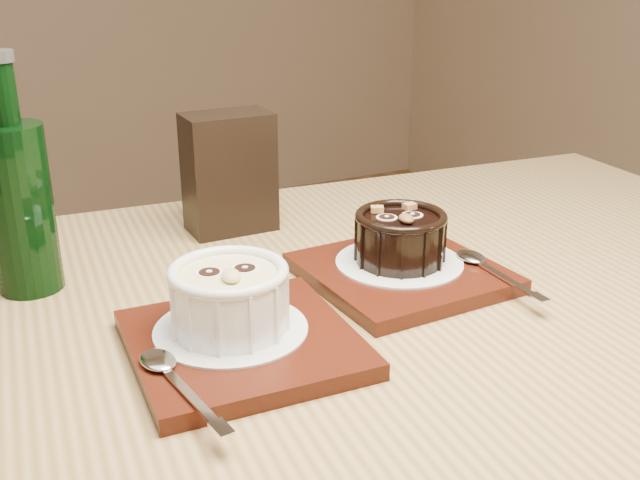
# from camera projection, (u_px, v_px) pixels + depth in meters

# --- Properties ---
(table) EXTENTS (1.26, 0.89, 0.75)m
(table) POSITION_uv_depth(u_px,v_px,m) (338.00, 410.00, 0.70)
(table) COLOR olive
(table) RESTS_ON ground
(tray_left) EXTENTS (0.19, 0.19, 0.01)m
(tray_left) POSITION_uv_depth(u_px,v_px,m) (243.00, 344.00, 0.62)
(tray_left) COLOR #42150B
(tray_left) RESTS_ON table
(doily_left) EXTENTS (0.13, 0.13, 0.00)m
(doily_left) POSITION_uv_depth(u_px,v_px,m) (231.00, 329.00, 0.63)
(doily_left) COLOR silver
(doily_left) RESTS_ON tray_left
(ramekin_white) EXTENTS (0.10, 0.10, 0.06)m
(ramekin_white) POSITION_uv_depth(u_px,v_px,m) (229.00, 295.00, 0.62)
(ramekin_white) COLOR white
(ramekin_white) RESTS_ON doily_left
(spoon_left) EXTENTS (0.04, 0.14, 0.01)m
(spoon_left) POSITION_uv_depth(u_px,v_px,m) (177.00, 380.00, 0.55)
(spoon_left) COLOR white
(spoon_left) RESTS_ON tray_left
(tray_right) EXTENTS (0.19, 0.19, 0.01)m
(tray_right) POSITION_uv_depth(u_px,v_px,m) (401.00, 273.00, 0.76)
(tray_right) COLOR #42150B
(tray_right) RESTS_ON table
(doily_right) EXTENTS (0.13, 0.13, 0.00)m
(doily_right) POSITION_uv_depth(u_px,v_px,m) (399.00, 262.00, 0.76)
(doily_right) COLOR silver
(doily_right) RESTS_ON tray_right
(ramekin_dark) EXTENTS (0.09, 0.09, 0.06)m
(ramekin_dark) POSITION_uv_depth(u_px,v_px,m) (400.00, 235.00, 0.75)
(ramekin_dark) COLOR black
(ramekin_dark) RESTS_ON doily_right
(spoon_right) EXTENTS (0.03, 0.13, 0.01)m
(spoon_right) POSITION_uv_depth(u_px,v_px,m) (492.00, 269.00, 0.74)
(spoon_right) COLOR white
(spoon_right) RESTS_ON tray_right
(condiment_stand) EXTENTS (0.10, 0.06, 0.14)m
(condiment_stand) POSITION_uv_depth(u_px,v_px,m) (229.00, 173.00, 0.87)
(condiment_stand) COLOR black
(condiment_stand) RESTS_ON table
(green_bottle) EXTENTS (0.06, 0.06, 0.23)m
(green_bottle) POSITION_uv_depth(u_px,v_px,m) (20.00, 202.00, 0.71)
(green_bottle) COLOR black
(green_bottle) RESTS_ON table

